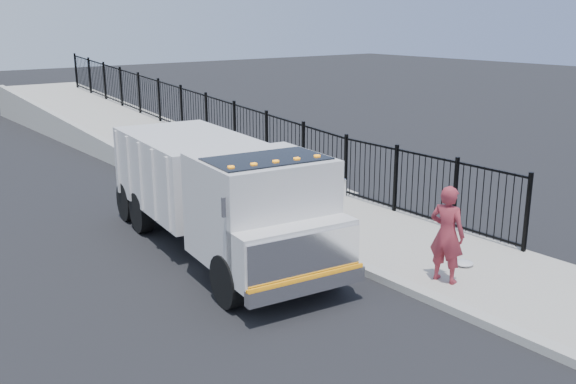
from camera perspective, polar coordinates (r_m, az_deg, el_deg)
ground at (r=14.24m, az=5.43°, el=-6.54°), size 120.00×120.00×0.00m
sidewalk at (r=14.37m, az=16.63°, el=-6.68°), size 3.55×12.00×0.12m
curb at (r=12.94m, az=11.55°, el=-8.73°), size 0.30×12.00×0.16m
ramp at (r=28.44m, az=-13.76°, el=4.18°), size 3.95×24.06×3.19m
iron_fence at (r=25.41m, az=-7.22°, el=5.27°), size 0.10×28.00×1.80m
truck at (r=14.58m, az=-6.14°, el=0.22°), size 3.41×8.08×2.69m
worker at (r=13.14m, az=13.95°, el=-3.66°), size 0.63×0.82×1.99m
debris at (r=14.37m, az=15.33°, el=-6.10°), size 0.42×0.42×0.11m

